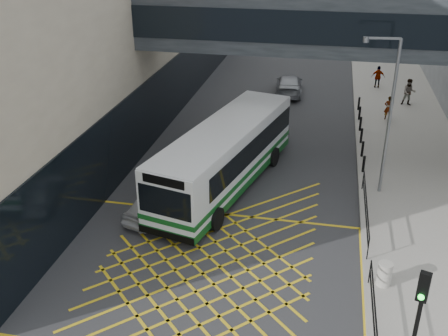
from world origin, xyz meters
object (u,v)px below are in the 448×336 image
Objects in this scene: car_dark at (267,137)px; litter_bin at (384,274)px; bus at (227,154)px; pedestrian_a at (389,108)px; pedestrian_c at (378,77)px; street_lamp at (387,109)px; car_white at (157,203)px; car_silver at (289,84)px; pedestrian_b at (409,92)px; traffic_light at (418,315)px.

car_dark is 4.62× the size of litter_bin.
bus is 12.95× the size of litter_bin.
pedestrian_c reaches higher than pedestrian_a.
street_lamp is (6.00, -4.64, 3.75)m from car_dark.
car_dark is 8.47m from street_lamp.
pedestrian_a reaches higher than litter_bin.
car_white is 24.38m from pedestrian_c.
pedestrian_b reaches higher than car_silver.
car_white is 0.55× the size of street_lamp.
pedestrian_a is (7.28, 5.86, 0.28)m from car_dark.
car_silver is (1.65, 15.94, -0.99)m from bus.
pedestrian_a is at bearing 65.77° from bus.
pedestrian_c is (-0.27, 7.19, 0.06)m from pedestrian_a.
bus is 1.60× the size of street_lamp.
car_silver is 8.71m from pedestrian_b.
bus is 13.74m from traffic_light.
pedestrian_a is at bearing 141.69° from car_silver.
litter_bin is at bearing 129.69° from car_dark.
street_lamp is 11.13m from pedestrian_a.
traffic_light is at bearing 98.17° from car_silver.
car_silver is (4.16, 19.42, 0.11)m from car_white.
street_lamp is 4.38× the size of pedestrian_c.
traffic_light is (5.83, -27.40, 2.08)m from car_silver.
street_lamp is at bearing 106.56° from car_silver.
bus is 5.57m from car_dark.
car_dark is at bearing 62.91° from pedestrian_c.
traffic_light is 2.18× the size of pedestrian_b.
litter_bin is at bearing 85.29° from pedestrian_a.
car_white is 2.58× the size of pedestrian_a.
pedestrian_c is (1.01, 17.69, -3.41)m from street_lamp.
car_silver is at bearing 103.71° from street_lamp.
pedestrian_a is 0.84× the size of pedestrian_b.
traffic_light reaches higher than car_dark.
pedestrian_a is (1.41, 17.91, 0.33)m from litter_bin.
bus reaches higher than pedestrian_c.
litter_bin is (7.21, -6.76, -1.13)m from bus.
litter_bin is (9.72, -3.27, -0.03)m from car_white.
pedestrian_c is at bearing 107.44° from traffic_light.
car_silver is at bearing -85.76° from car_white.
pedestrian_c is at bearing 79.00° from bus.
litter_bin is at bearing 112.37° from traffic_light.
pedestrian_a is (6.97, -4.78, 0.19)m from car_silver.
pedestrian_c is at bearing 115.54° from pedestrian_b.
traffic_light reaches higher than car_white.
street_lamp is 18.05m from pedestrian_c.
pedestrian_b is (2.75, 25.92, -1.73)m from traffic_light.
car_dark is (1.34, 5.29, -1.08)m from bus.
bus reaches higher than car_white.
pedestrian_c is (8.35, 18.34, -0.73)m from bus.
car_dark is 0.88× the size of car_silver.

